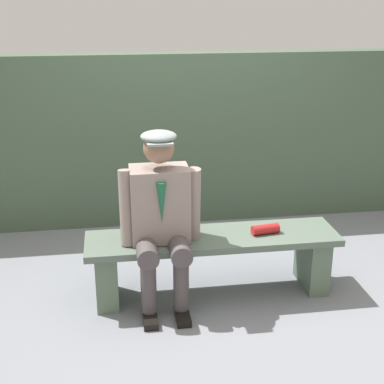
# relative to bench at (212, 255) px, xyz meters

# --- Properties ---
(ground_plane) EXTENTS (30.00, 30.00, 0.00)m
(ground_plane) POSITION_rel_bench_xyz_m (0.00, 0.00, -0.32)
(ground_plane) COLOR slate
(bench) EXTENTS (1.87, 0.46, 0.48)m
(bench) POSITION_rel_bench_xyz_m (0.00, 0.00, 0.00)
(bench) COLOR #526154
(bench) RESTS_ON ground
(seated_man) EXTENTS (0.58, 0.59, 1.28)m
(seated_man) POSITION_rel_bench_xyz_m (0.39, 0.06, 0.39)
(seated_man) COLOR gray
(seated_man) RESTS_ON ground
(rolled_magazine) EXTENTS (0.22, 0.10, 0.07)m
(rolled_magazine) POSITION_rel_bench_xyz_m (-0.39, 0.02, 0.19)
(rolled_magazine) COLOR #B21E1E
(rolled_magazine) RESTS_ON bench
(stadium_wall) EXTENTS (12.00, 0.24, 1.65)m
(stadium_wall) POSITION_rel_bench_xyz_m (0.00, -1.51, 0.50)
(stadium_wall) COLOR #415440
(stadium_wall) RESTS_ON ground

